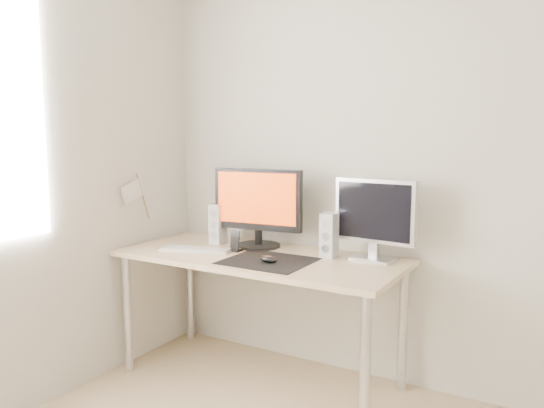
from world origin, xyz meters
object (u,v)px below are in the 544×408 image
at_px(mouse, 268,259).
at_px(phone_dock, 235,245).
at_px(speaker_right, 329,235).
at_px(speaker_left, 218,224).
at_px(main_monitor, 258,205).
at_px(keyboard, 196,249).
at_px(second_monitor, 375,216).
at_px(desk, 259,268).

distance_m(mouse, phone_dock, 0.34).
bearing_deg(speaker_right, phone_dock, -166.30).
bearing_deg(phone_dock, speaker_left, 149.33).
bearing_deg(main_monitor, keyboard, -133.70).
bearing_deg(mouse, speaker_left, 152.77).
xyz_separation_m(mouse, keyboard, (-0.51, 0.04, -0.01)).
distance_m(second_monitor, keyboard, 1.04).
distance_m(main_monitor, speaker_right, 0.49).
xyz_separation_m(speaker_right, phone_dock, (-0.53, -0.13, -0.08)).
distance_m(speaker_left, speaker_right, 0.75).
bearing_deg(speaker_right, desk, -159.13).
height_order(main_monitor, phone_dock, main_monitor).
bearing_deg(second_monitor, main_monitor, -176.84).
bearing_deg(desk, speaker_right, 20.87).
height_order(speaker_left, speaker_right, same).
relative_size(speaker_left, keyboard, 0.56).
bearing_deg(phone_dock, keyboard, -151.85).
xyz_separation_m(mouse, speaker_right, (0.22, 0.27, 0.10)).
relative_size(mouse, keyboard, 0.23).
distance_m(main_monitor, speaker_left, 0.30).
xyz_separation_m(desk, phone_dock, (-0.17, 0.01, 0.12)).
bearing_deg(speaker_right, mouse, -129.26).
bearing_deg(main_monitor, phone_dock, -109.06).
height_order(main_monitor, keyboard, main_monitor).
bearing_deg(keyboard, second_monitor, 17.64).
bearing_deg(second_monitor, speaker_left, -175.83).
relative_size(second_monitor, keyboard, 1.03).
bearing_deg(second_monitor, phone_dock, -165.36).
bearing_deg(second_monitor, keyboard, -162.36).
height_order(main_monitor, speaker_right, main_monitor).
bearing_deg(phone_dock, main_monitor, 70.94).
height_order(speaker_left, keyboard, speaker_left).
relative_size(desk, main_monitor, 2.90).
bearing_deg(speaker_left, mouse, -27.23).
bearing_deg(keyboard, mouse, -3.96).
xyz_separation_m(speaker_right, keyboard, (-0.73, -0.24, -0.12)).
xyz_separation_m(speaker_left, speaker_right, (0.75, 0.00, 0.00)).
distance_m(desk, speaker_left, 0.45).
xyz_separation_m(main_monitor, keyboard, (-0.25, -0.27, -0.25)).
bearing_deg(speaker_right, main_monitor, 176.32).
distance_m(mouse, desk, 0.22).
bearing_deg(keyboard, main_monitor, 46.30).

